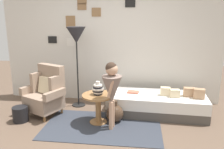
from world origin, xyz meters
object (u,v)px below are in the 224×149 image
object	(u,v)px
book_on_daybed	(133,92)
demijohn_near	(115,113)
vase_striped	(98,89)
daybed	(156,104)
person_child	(112,87)
side_table	(98,103)
magazine_basket	(20,114)
floor_lamp	(76,38)
armchair	(46,93)

from	to	relation	value
book_on_daybed	demijohn_near	xyz separation A→B (m)	(-0.31, -0.51, -0.25)
vase_striped	daybed	bearing A→B (deg)	26.25
person_child	book_on_daybed	size ratio (longest dim) A/B	5.34
daybed	side_table	bearing A→B (deg)	-153.20
person_child	book_on_daybed	world-z (taller)	person_child
magazine_basket	floor_lamp	bearing A→B (deg)	46.29
vase_striped	magazine_basket	xyz separation A→B (m)	(-1.44, -0.13, -0.50)
person_child	floor_lamp	bearing A→B (deg)	131.05
side_table	floor_lamp	world-z (taller)	floor_lamp
vase_striped	floor_lamp	world-z (taller)	floor_lamp
armchair	side_table	size ratio (longest dim) A/B	1.67
magazine_basket	vase_striped	bearing A→B (deg)	5.29
armchair	vase_striped	distance (m)	1.13
side_table	demijohn_near	world-z (taller)	side_table
vase_striped	side_table	bearing A→B (deg)	-76.76
floor_lamp	magazine_basket	size ratio (longest dim) A/B	6.01
daybed	floor_lamp	size ratio (longest dim) A/B	1.15
armchair	demijohn_near	distance (m)	1.42
floor_lamp	vase_striped	bearing A→B (deg)	-53.25
demijohn_near	magazine_basket	bearing A→B (deg)	-173.45
side_table	book_on_daybed	bearing A→B (deg)	44.39
book_on_daybed	side_table	bearing A→B (deg)	-135.61
floor_lamp	magazine_basket	xyz separation A→B (m)	(-0.86, -0.90, -1.32)
daybed	book_on_daybed	world-z (taller)	book_on_daybed
book_on_daybed	magazine_basket	size ratio (longest dim) A/B	0.79
daybed	side_table	xyz separation A→B (m)	(-1.07, -0.54, 0.19)
floor_lamp	book_on_daybed	world-z (taller)	floor_lamp
book_on_daybed	daybed	bearing A→B (deg)	-6.31
floor_lamp	demijohn_near	distance (m)	1.71
side_table	vase_striped	bearing A→B (deg)	103.24
armchair	magazine_basket	bearing A→B (deg)	-131.67
vase_striped	person_child	size ratio (longest dim) A/B	0.21
floor_lamp	person_child	xyz separation A→B (m)	(0.85, -0.97, -0.70)
armchair	person_child	world-z (taller)	person_child
magazine_basket	demijohn_near	bearing A→B (deg)	6.55
armchair	floor_lamp	bearing A→B (deg)	44.77
side_table	demijohn_near	xyz separation A→B (m)	(0.29, 0.08, -0.22)
vase_striped	magazine_basket	world-z (taller)	vase_striped
person_child	armchair	bearing A→B (deg)	160.89
armchair	side_table	world-z (taller)	armchair
side_table	daybed	bearing A→B (deg)	26.80
armchair	book_on_daybed	size ratio (longest dim) A/B	4.41
armchair	floor_lamp	size ratio (longest dim) A/B	0.58
armchair	vase_striped	bearing A→B (deg)	-13.81
floor_lamp	demijohn_near	size ratio (longest dim) A/B	4.15
daybed	floor_lamp	world-z (taller)	floor_lamp
person_child	magazine_basket	size ratio (longest dim) A/B	4.20
armchair	book_on_daybed	world-z (taller)	armchair
armchair	floor_lamp	xyz separation A→B (m)	(0.51, 0.50, 1.02)
floor_lamp	book_on_daybed	size ratio (longest dim) A/B	7.65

